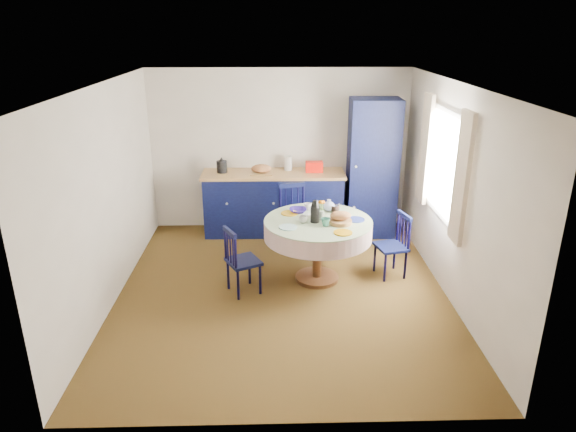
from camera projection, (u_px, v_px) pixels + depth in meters
name	position (u px, v px, depth m)	size (l,w,h in m)	color
floor	(282.00, 291.00, 6.36)	(4.50, 4.50, 0.00)	black
ceiling	(281.00, 84.00, 5.48)	(4.50, 4.50, 0.00)	white
wall_back	(280.00, 150.00, 8.02)	(4.00, 0.02, 2.50)	white
wall_left	(107.00, 197.00, 5.86)	(0.02, 4.50, 2.50)	white
wall_right	(453.00, 194.00, 5.97)	(0.02, 4.50, 2.50)	white
window	(444.00, 164.00, 6.15)	(0.10, 1.74, 1.45)	white
kitchen_counter	(274.00, 202.00, 8.01)	(2.18, 0.69, 1.21)	black
pantry_cabinet	(372.00, 169.00, 7.76)	(0.75, 0.55, 2.10)	black
dining_table	(318.00, 230.00, 6.41)	(1.35, 1.35, 1.10)	#503317
chair_left	(241.00, 260.00, 6.19)	(0.50, 0.50, 0.85)	black
chair_far	(294.00, 218.00, 7.38)	(0.52, 0.50, 0.96)	black
chair_right	(394.00, 245.00, 6.63)	(0.44, 0.45, 0.84)	black
mug_a	(303.00, 219.00, 6.28)	(0.11, 0.11, 0.09)	silver
mug_b	(326.00, 222.00, 6.17)	(0.11, 0.11, 0.10)	#2D6A5D
mug_c	(335.00, 209.00, 6.63)	(0.12, 0.12, 0.09)	black
mug_d	(308.00, 207.00, 6.70)	(0.10, 0.10, 0.09)	silver
cobalt_bowl	(298.00, 211.00, 6.62)	(0.22, 0.22, 0.05)	navy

